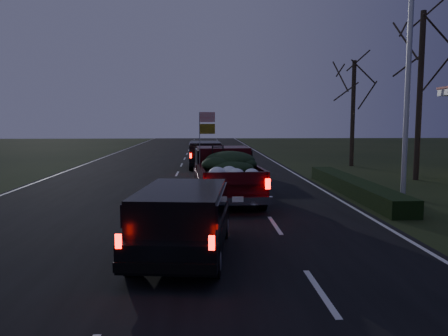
# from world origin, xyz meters

# --- Properties ---
(ground) EXTENTS (120.00, 120.00, 0.00)m
(ground) POSITION_xyz_m (0.00, 0.00, 0.00)
(ground) COLOR black
(ground) RESTS_ON ground
(road_asphalt) EXTENTS (14.00, 120.00, 0.02)m
(road_asphalt) POSITION_xyz_m (0.00, 0.00, 0.01)
(road_asphalt) COLOR black
(road_asphalt) RESTS_ON ground
(hedge_row) EXTENTS (1.00, 10.00, 0.60)m
(hedge_row) POSITION_xyz_m (7.80, 3.00, 0.30)
(hedge_row) COLOR black
(hedge_row) RESTS_ON ground
(light_pole) EXTENTS (0.50, 0.90, 9.16)m
(light_pole) POSITION_xyz_m (9.50, 2.00, 5.48)
(light_pole) COLOR silver
(light_pole) RESTS_ON ground
(bare_tree_mid) EXTENTS (3.60, 3.60, 8.50)m
(bare_tree_mid) POSITION_xyz_m (12.50, 7.00, 6.35)
(bare_tree_mid) COLOR black
(bare_tree_mid) RESTS_ON ground
(bare_tree_far) EXTENTS (3.60, 3.60, 7.00)m
(bare_tree_far) POSITION_xyz_m (11.50, 14.00, 5.23)
(bare_tree_far) COLOR black
(bare_tree_far) RESTS_ON ground
(pickup_truck) EXTENTS (2.58, 5.89, 3.02)m
(pickup_truck) POSITION_xyz_m (2.37, 1.71, 1.13)
(pickup_truck) COLOR #37070C
(pickup_truck) RESTS_ON ground
(lead_suv) EXTENTS (2.10, 4.84, 1.38)m
(lead_suv) POSITION_xyz_m (1.62, 12.98, 1.04)
(lead_suv) COLOR black
(lead_suv) RESTS_ON ground
(rear_suv) EXTENTS (2.31, 4.61, 1.28)m
(rear_suv) POSITION_xyz_m (1.05, -5.28, 0.97)
(rear_suv) COLOR black
(rear_suv) RESTS_ON ground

